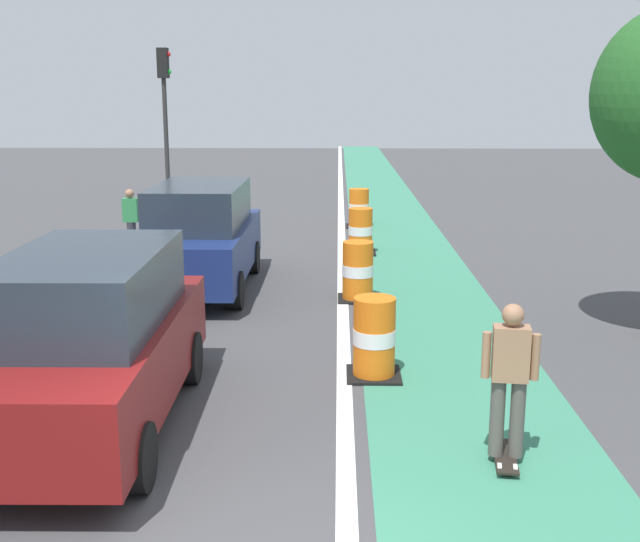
{
  "coord_description": "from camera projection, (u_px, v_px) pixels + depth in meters",
  "views": [
    {
      "loc": [
        0.81,
        -5.48,
        3.69
      ],
      "look_at": [
        0.54,
        5.91,
        1.1
      ],
      "focal_mm": 43.49,
      "sensor_mm": 36.0,
      "label": 1
    }
  ],
  "objects": [
    {
      "name": "parked_suv_nearest",
      "position": [
        90.0,
        341.0,
        8.58
      ],
      "size": [
        1.98,
        4.63,
        2.04
      ],
      "color": "maroon",
      "rests_on": "ground"
    },
    {
      "name": "lane_divider_stripe",
      "position": [
        342.0,
        259.0,
        17.85
      ],
      "size": [
        0.2,
        80.0,
        0.01
      ],
      "primitive_type": "cube",
      "color": "silver",
      "rests_on": "ground"
    },
    {
      "name": "traffic_light_corner",
      "position": [
        165.0,
        101.0,
        24.01
      ],
      "size": [
        0.41,
        0.32,
        5.1
      ],
      "color": "#2D2D2D",
      "rests_on": "ground"
    },
    {
      "name": "traffic_barrel_far",
      "position": [
        359.0,
        208.0,
        22.1
      ],
      "size": [
        0.73,
        0.73,
        1.09
      ],
      "color": "orange",
      "rests_on": "ground"
    },
    {
      "name": "bike_lane_strip",
      "position": [
        407.0,
        259.0,
        17.82
      ],
      "size": [
        2.5,
        80.0,
        0.01
      ],
      "primitive_type": "cube",
      "color": "#387F60",
      "rests_on": "ground"
    },
    {
      "name": "traffic_barrel_front",
      "position": [
        374.0,
        338.0,
        10.3
      ],
      "size": [
        0.73,
        0.73,
        1.09
      ],
      "color": "orange",
      "rests_on": "ground"
    },
    {
      "name": "parked_suv_second",
      "position": [
        201.0,
        237.0,
        14.87
      ],
      "size": [
        1.93,
        4.6,
        2.04
      ],
      "color": "navy",
      "rests_on": "ground"
    },
    {
      "name": "skateboarder_on_lane",
      "position": [
        509.0,
        379.0,
        7.78
      ],
      "size": [
        0.57,
        0.82,
        1.69
      ],
      "color": "black",
      "rests_on": "ground"
    },
    {
      "name": "pedestrian_crossing",
      "position": [
        131.0,
        222.0,
        17.71
      ],
      "size": [
        0.34,
        0.2,
        1.61
      ],
      "color": "#33333D",
      "rests_on": "ground"
    },
    {
      "name": "traffic_barrel_mid",
      "position": [
        358.0,
        272.0,
        14.18
      ],
      "size": [
        0.73,
        0.73,
        1.09
      ],
      "color": "orange",
      "rests_on": "ground"
    },
    {
      "name": "traffic_barrel_back",
      "position": [
        361.0,
        232.0,
        18.35
      ],
      "size": [
        0.73,
        0.73,
        1.09
      ],
      "color": "orange",
      "rests_on": "ground"
    }
  ]
}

